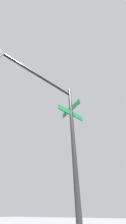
% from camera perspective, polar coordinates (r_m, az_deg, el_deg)
% --- Properties ---
extents(traffic_signal_near, '(1.65, 3.45, 5.15)m').
position_cam_1_polar(traffic_signal_near, '(3.33, -14.43, 8.96)').
color(traffic_signal_near, black).
rests_on(traffic_signal_near, ground_plane).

